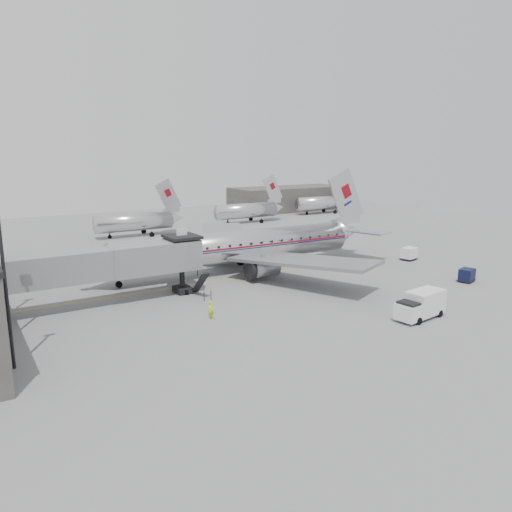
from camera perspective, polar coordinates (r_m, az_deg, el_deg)
The scene contains 12 objects.
ground at distance 57.01m, azimuth 1.69°, elevation -3.69°, with size 160.00×160.00×0.00m, color slate.
hangar at distance 130.40m, azimuth 3.70°, elevation 6.57°, with size 30.00×12.00×6.00m, color #3B3935.
apron_line at distance 63.45m, azimuth 0.97°, elevation -2.05°, with size 0.15×60.00×0.01m, color gold.
jet_bridge at distance 52.49m, azimuth -15.95°, elevation -0.84°, with size 21.00×6.20×7.10m.
distant_aircraft_near at distance 93.13m, azimuth -13.66°, elevation 3.88°, with size 16.39×3.20×10.26m.
distant_aircraft_mid at distance 107.46m, azimuth -1.04°, elevation 5.27°, with size 16.39×3.20×10.26m.
distant_aircraft_far at distance 124.46m, azimuth 7.60°, elevation 6.11°, with size 16.39×3.20×10.26m.
airliner at distance 64.43m, azimuth -1.62°, elevation 1.15°, with size 41.10×38.09×13.00m.
service_van at distance 49.15m, azimuth 18.31°, elevation -5.29°, with size 5.65×2.72×2.56m.
baggage_cart_navy at distance 64.55m, azimuth 22.96°, elevation -2.01°, with size 2.38×2.06×1.59m.
baggage_cart_white at distance 74.48m, azimuth 17.09°, elevation 0.29°, with size 2.60×2.19×1.78m.
ramp_worker at distance 46.69m, azimuth -5.18°, elevation -6.21°, with size 0.64×0.42×1.76m, color #C0E71B.
Camera 1 is at (-30.28, -45.74, 15.52)m, focal length 35.00 mm.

